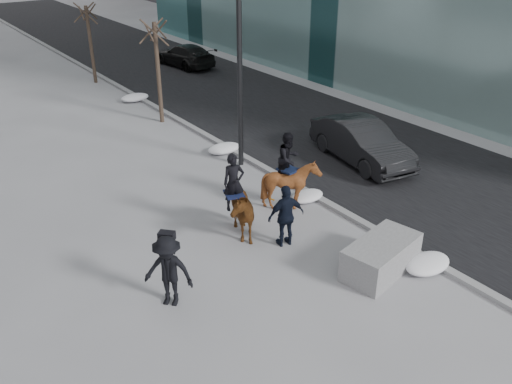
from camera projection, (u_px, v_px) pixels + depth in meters
ground at (283, 261)px, 13.96m from camera, size 120.00×120.00×0.00m
road at (268, 111)px, 24.86m from camera, size 8.00×90.00×0.01m
curb at (192, 127)px, 22.74m from camera, size 0.25×90.00×0.12m
planter at (381, 257)px, 13.36m from camera, size 2.31×1.48×0.85m
car_near at (361, 142)px, 19.37m from camera, size 2.30×4.74×1.50m
car_far at (185, 55)px, 32.15m from camera, size 2.26×4.62×1.29m
tree_near at (158, 68)px, 22.51m from camera, size 1.20×1.20×4.67m
tree_far at (90, 41)px, 28.24m from camera, size 1.20×1.20×4.41m
mounted_left at (237, 207)px, 14.75m from camera, size 1.37×2.00×2.36m
mounted_right at (290, 179)px, 16.13m from camera, size 1.48×1.61×2.38m
feeder at (286, 216)px, 14.29m from camera, size 1.10×0.96×1.75m
camera_crew at (168, 271)px, 12.03m from camera, size 1.25×1.28×1.75m
lamppost at (239, 21)px, 17.21m from camera, size 0.25×0.80×9.09m
snow_piles at (240, 157)px, 19.62m from camera, size 1.38×18.25×0.35m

